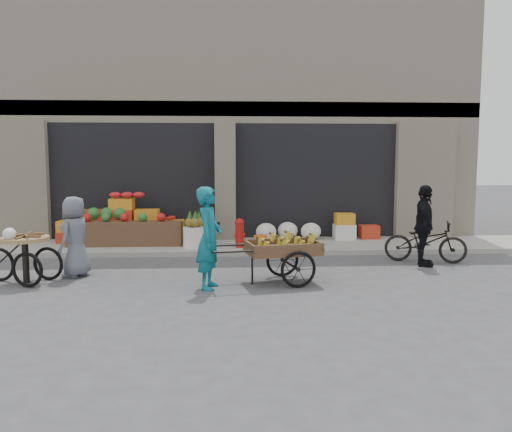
{
  "coord_description": "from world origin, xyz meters",
  "views": [
    {
      "loc": [
        0.11,
        -8.37,
        2.14
      ],
      "look_at": [
        0.64,
        1.47,
        1.1
      ],
      "focal_mm": 35.0,
      "sensor_mm": 36.0,
      "label": 1
    }
  ],
  "objects": [
    {
      "name": "pineapple_bin",
      "position": [
        -0.75,
        3.6,
        0.37
      ],
      "size": [
        0.52,
        0.52,
        0.5
      ],
      "primitive_type": "cylinder",
      "color": "silver",
      "rests_on": "sidewalk"
    },
    {
      "name": "fire_hydrant",
      "position": [
        0.35,
        3.55,
        0.5
      ],
      "size": [
        0.22,
        0.22,
        0.71
      ],
      "color": "#A5140F",
      "rests_on": "sidewalk"
    },
    {
      "name": "cyclist",
      "position": [
        4.16,
        1.73,
        0.85
      ],
      "size": [
        0.7,
        1.08,
        1.7
      ],
      "primitive_type": "imported",
      "rotation": [
        0.0,
        0.0,
        1.26
      ],
      "color": "black",
      "rests_on": "ground"
    },
    {
      "name": "ground",
      "position": [
        0.0,
        0.0,
        0.0
      ],
      "size": [
        80.0,
        80.0,
        0.0
      ],
      "primitive_type": "plane",
      "color": "#424244",
      "rests_on": "ground"
    },
    {
      "name": "banana_cart",
      "position": [
        1.01,
        0.42,
        0.66
      ],
      "size": [
        2.3,
        1.28,
        0.91
      ],
      "rotation": [
        0.0,
        0.0,
        0.2
      ],
      "color": "brown",
      "rests_on": "ground"
    },
    {
      "name": "sidewalk",
      "position": [
        0.0,
        4.1,
        0.06
      ],
      "size": [
        18.0,
        2.2,
        0.12
      ],
      "primitive_type": "cube",
      "color": "gray",
      "rests_on": "ground"
    },
    {
      "name": "bicycle",
      "position": [
        4.36,
        2.13,
        0.45
      ],
      "size": [
        1.82,
        1.1,
        0.9
      ],
      "primitive_type": "imported",
      "rotation": [
        0.0,
        0.0,
        1.26
      ],
      "color": "black",
      "rests_on": "ground"
    },
    {
      "name": "orange_bucket",
      "position": [
        0.85,
        3.5,
        0.27
      ],
      "size": [
        0.32,
        0.32,
        0.3
      ],
      "primitive_type": "cylinder",
      "color": "orange",
      "rests_on": "sidewalk"
    },
    {
      "name": "right_bay_goods",
      "position": [
        2.61,
        4.7,
        0.41
      ],
      "size": [
        3.35,
        0.6,
        0.7
      ],
      "color": "silver",
      "rests_on": "sidewalk"
    },
    {
      "name": "seated_person",
      "position": [
        -0.35,
        4.2,
        0.58
      ],
      "size": [
        0.51,
        0.43,
        0.93
      ],
      "primitive_type": "imported",
      "rotation": [
        0.0,
        0.0,
        0.17
      ],
      "color": "black",
      "rests_on": "sidewalk"
    },
    {
      "name": "fruit_display",
      "position": [
        -2.48,
        4.38,
        0.67
      ],
      "size": [
        3.1,
        1.12,
        1.24
      ],
      "color": "red",
      "rests_on": "sidewalk"
    },
    {
      "name": "vendor_grey",
      "position": [
        -2.81,
        1.11,
        0.76
      ],
      "size": [
        0.7,
        0.86,
        1.53
      ],
      "primitive_type": "imported",
      "rotation": [
        0.0,
        0.0,
        -1.9
      ],
      "color": "slate",
      "rests_on": "ground"
    },
    {
      "name": "building",
      "position": [
        0.0,
        8.03,
        3.37
      ],
      "size": [
        14.0,
        6.45,
        7.0
      ],
      "color": "beige",
      "rests_on": "ground"
    },
    {
      "name": "tricycle_cart",
      "position": [
        -3.55,
        0.63,
        0.57
      ],
      "size": [
        1.46,
        1.05,
        0.95
      ],
      "rotation": [
        0.0,
        0.0,
        -0.29
      ],
      "color": "#9E7F51",
      "rests_on": "ground"
    },
    {
      "name": "vendor_woman",
      "position": [
        -0.24,
        0.07,
        0.88
      ],
      "size": [
        0.54,
        0.71,
        1.75
      ],
      "primitive_type": "imported",
      "rotation": [
        0.0,
        0.0,
        1.37
      ],
      "color": "#0F6578",
      "rests_on": "ground"
    }
  ]
}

